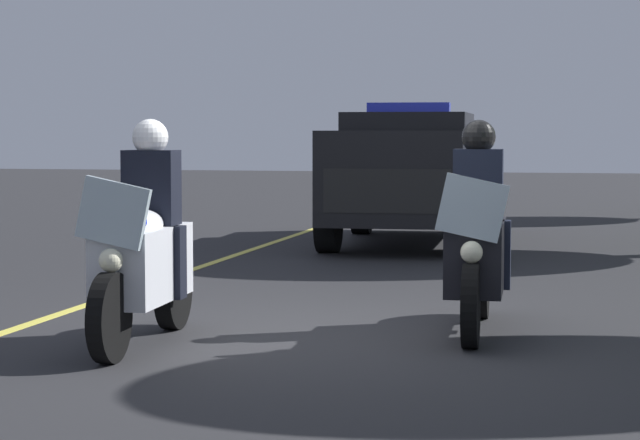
% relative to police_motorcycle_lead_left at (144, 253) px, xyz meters
% --- Properties ---
extents(ground_plane, '(80.00, 80.00, 0.00)m').
position_rel_police_motorcycle_lead_left_xyz_m(ground_plane, '(-0.79, 1.14, -0.70)').
color(ground_plane, '#28282B').
extents(lane_stripe_center, '(48.00, 0.12, 0.01)m').
position_rel_police_motorcycle_lead_left_xyz_m(lane_stripe_center, '(-0.79, -1.31, -0.70)').
color(lane_stripe_center, '#E0D14C').
rests_on(lane_stripe_center, ground).
extents(police_motorcycle_lead_left, '(2.14, 0.60, 1.72)m').
position_rel_police_motorcycle_lead_left_xyz_m(police_motorcycle_lead_left, '(0.00, 0.00, 0.00)').
color(police_motorcycle_lead_left, black).
rests_on(police_motorcycle_lead_left, ground).
extents(police_motorcycle_lead_right, '(2.14, 0.60, 1.72)m').
position_rel_police_motorcycle_lead_left_xyz_m(police_motorcycle_lead_right, '(-1.16, 2.40, 0.00)').
color(police_motorcycle_lead_right, black).
rests_on(police_motorcycle_lead_right, ground).
extents(police_suv, '(4.99, 2.27, 2.05)m').
position_rel_police_motorcycle_lead_left_xyz_m(police_suv, '(-8.84, 0.63, 0.37)').
color(police_suv, black).
rests_on(police_suv, ground).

